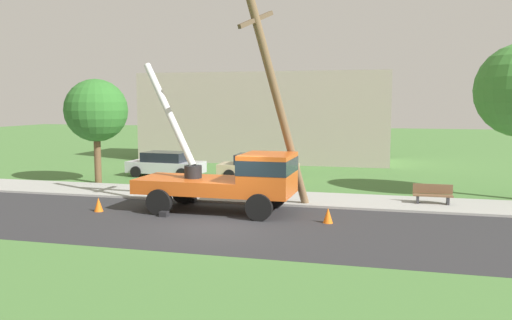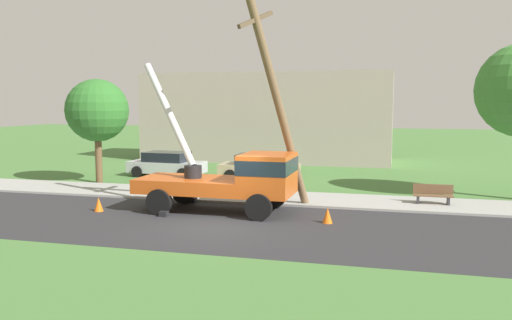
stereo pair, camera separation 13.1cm
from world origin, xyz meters
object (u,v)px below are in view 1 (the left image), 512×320
at_px(traffic_cone_behind, 98,205).
at_px(parked_sedan_silver, 166,164).
at_px(traffic_cone_ahead, 328,215).
at_px(roadside_tree_near, 96,111).
at_px(parked_sedan_tan, 259,167).
at_px(leaning_utility_pole, 278,102).
at_px(park_bench, 433,195).
at_px(utility_truck, 236,177).

distance_m(traffic_cone_behind, parked_sedan_silver, 10.04).
height_order(traffic_cone_ahead, roadside_tree_near, roadside_tree_near).
xyz_separation_m(traffic_cone_behind, roadside_tree_near, (-3.98, 6.62, 3.57)).
relative_size(traffic_cone_behind, parked_sedan_tan, 0.13).
distance_m(leaning_utility_pole, parked_sedan_silver, 12.16).
distance_m(parked_sedan_tan, park_bench, 10.42).
bearing_deg(traffic_cone_ahead, parked_sedan_tan, 117.28).
bearing_deg(roadside_tree_near, parked_sedan_tan, 22.57).
distance_m(traffic_cone_ahead, parked_sedan_silver, 14.34).
relative_size(leaning_utility_pole, parked_sedan_silver, 1.88).
relative_size(utility_truck, traffic_cone_behind, 12.07).
height_order(leaning_utility_pole, parked_sedan_silver, leaning_utility_pole).
xyz_separation_m(utility_truck, parked_sedan_tan, (-1.28, 8.73, -0.70)).
height_order(utility_truck, park_bench, utility_truck).
distance_m(parked_sedan_silver, roadside_tree_near, 5.17).
relative_size(utility_truck, parked_sedan_tan, 1.52).
bearing_deg(utility_truck, traffic_cone_ahead, -14.70).
bearing_deg(parked_sedan_tan, park_bench, -31.55).
relative_size(utility_truck, traffic_cone_ahead, 12.07).
xyz_separation_m(traffic_cone_ahead, park_bench, (3.87, 4.26, 0.18)).
bearing_deg(park_bench, leaning_utility_pole, -156.59).
xyz_separation_m(parked_sedan_tan, park_bench, (8.88, -5.45, -0.25)).
bearing_deg(park_bench, traffic_cone_behind, -160.79).
height_order(parked_sedan_tan, park_bench, parked_sedan_tan).
height_order(traffic_cone_behind, park_bench, park_bench).
relative_size(leaning_utility_pole, parked_sedan_tan, 1.90).
bearing_deg(park_bench, parked_sedan_silver, 159.48).
height_order(parked_sedan_silver, roadside_tree_near, roadside_tree_near).
distance_m(leaning_utility_pole, traffic_cone_ahead, 4.88).
bearing_deg(leaning_utility_pole, utility_truck, -156.88).
distance_m(utility_truck, leaning_utility_pole, 3.36).
relative_size(utility_truck, parked_sedan_silver, 1.50).
bearing_deg(parked_sedan_tan, utility_truck, -81.68).
xyz_separation_m(traffic_cone_ahead, traffic_cone_behind, (-9.06, -0.24, 0.00)).
xyz_separation_m(leaning_utility_pole, park_bench, (6.07, 2.63, -3.86)).
bearing_deg(parked_sedan_silver, utility_truck, -51.75).
relative_size(traffic_cone_ahead, park_bench, 0.35).
height_order(traffic_cone_ahead, parked_sedan_tan, parked_sedan_tan).
xyz_separation_m(traffic_cone_ahead, parked_sedan_silver, (-10.58, 9.67, 0.43)).
height_order(leaning_utility_pole, traffic_cone_ahead, leaning_utility_pole).
bearing_deg(utility_truck, traffic_cone_behind, -167.06).
xyz_separation_m(leaning_utility_pole, traffic_cone_behind, (-6.86, -1.88, -4.04)).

